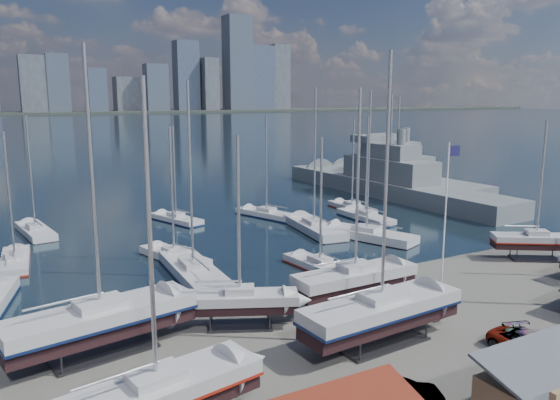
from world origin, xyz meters
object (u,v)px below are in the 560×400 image
naval_ship_west (396,176)px  flagpole (446,215)px  naval_ship_east (389,186)px  sailboat_cradle_0 (101,320)px

naval_ship_west → flagpole: size_ratio=3.11×
flagpole → naval_ship_east: bearing=54.5°
sailboat_cradle_0 → naval_ship_east: bearing=23.7°
sailboat_cradle_0 → flagpole: (24.06, -5.20, 5.22)m
naval_ship_east → naval_ship_west: (8.52, 8.00, 0.00)m
sailboat_cradle_0 → naval_ship_east: 63.96m
naval_ship_east → naval_ship_west: 11.69m
sailboat_cradle_0 → naval_ship_west: 75.52m
naval_ship_west → flagpole: bearing=140.5°
naval_ship_west → flagpole: (-37.59, -48.82, 5.79)m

